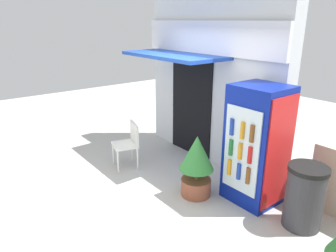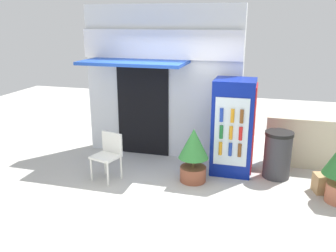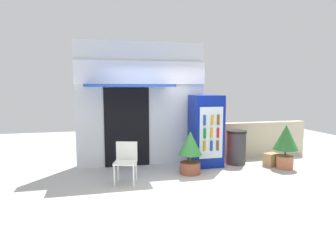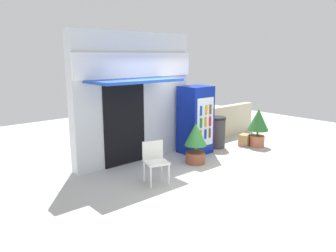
# 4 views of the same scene
# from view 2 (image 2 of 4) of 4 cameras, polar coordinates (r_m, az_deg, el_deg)

# --- Properties ---
(ground) EXTENTS (16.00, 16.00, 0.00)m
(ground) POSITION_cam_2_polar(r_m,az_deg,el_deg) (6.12, -1.79, -10.22)
(ground) COLOR beige
(storefront_building) EXTENTS (3.23, 1.25, 3.07)m
(storefront_building) POSITION_cam_2_polar(r_m,az_deg,el_deg) (7.28, -1.09, 7.29)
(storefront_building) COLOR silver
(storefront_building) RESTS_ON ground
(drink_cooler) EXTENTS (0.75, 0.74, 1.77)m
(drink_cooler) POSITION_cam_2_polar(r_m,az_deg,el_deg) (6.61, 10.52, -0.16)
(drink_cooler) COLOR navy
(drink_cooler) RESTS_ON ground
(plastic_chair) EXTENTS (0.54, 0.52, 0.85)m
(plastic_chair) POSITION_cam_2_polar(r_m,az_deg,el_deg) (6.43, -9.59, -4.22)
(plastic_chair) COLOR white
(plastic_chair) RESTS_ON ground
(potted_plant_near_shop) EXTENTS (0.53, 0.53, 0.98)m
(potted_plant_near_shop) POSITION_cam_2_polar(r_m,az_deg,el_deg) (6.23, 4.13, -4.21)
(potted_plant_near_shop) COLOR #995138
(potted_plant_near_shop) RESTS_ON ground
(trash_bin) EXTENTS (0.51, 0.51, 0.87)m
(trash_bin) POSITION_cam_2_polar(r_m,az_deg,el_deg) (6.72, 17.25, -4.43)
(trash_bin) COLOR #38383D
(trash_bin) RESTS_ON ground
(cardboard_box) EXTENTS (0.40, 0.35, 0.32)m
(cardboard_box) POSITION_cam_2_polar(r_m,az_deg,el_deg) (6.52, 23.93, -8.45)
(cardboard_box) COLOR tan
(cardboard_box) RESTS_ON ground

